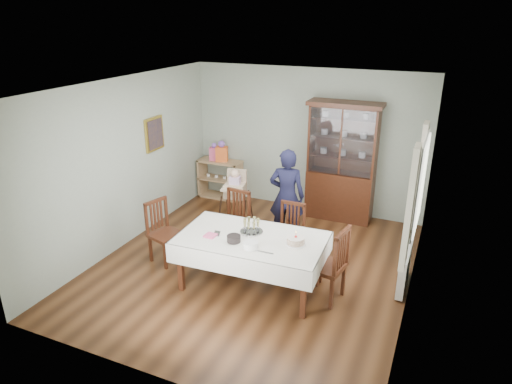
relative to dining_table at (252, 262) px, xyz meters
The scene contains 25 objects.
floor 0.67m from the dining_table, 111.63° to the left, with size 5.00×5.00×0.00m, color #593319.
room_shell 1.69m from the dining_table, 100.96° to the left, with size 5.00×5.00×5.00m.
dining_table is the anchor object (origin of this frame).
china_cabinet 2.91m from the dining_table, 78.77° to the left, with size 1.30×0.48×2.18m.
sideboard 3.40m from the dining_table, 124.99° to the left, with size 0.90×0.38×0.80m.
picture_frame 3.03m from the dining_table, 151.64° to the left, with size 0.04×0.48×0.58m, color gold.
window 2.47m from the dining_table, 21.78° to the left, with size 0.04×1.02×1.22m, color white.
curtain_left 2.24m from the dining_table, ahead, with size 0.07×0.30×1.55m, color silver.
curtain_right 2.65m from the dining_table, 36.07° to the left, with size 0.07×0.30×1.55m, color silver.
radiator 2.12m from the dining_table, 22.39° to the left, with size 0.10×0.80×0.55m, color white.
chair_far_left 1.09m from the dining_table, 129.90° to the left, with size 0.49×0.49×0.99m.
chair_far_right 0.90m from the dining_table, 74.47° to the left, with size 0.42×0.42×0.92m.
chair_end_left 1.51m from the dining_table, behind, with size 0.54×0.54×0.97m.
chair_end_right 1.04m from the dining_table, ahead, with size 0.54×0.54×1.05m.
woman 1.56m from the dining_table, 91.40° to the left, with size 0.58×0.38×1.60m, color black.
high_chair 1.99m from the dining_table, 122.41° to the left, with size 0.55×0.55×1.06m.
champagne_tray 0.46m from the dining_table, 114.61° to the left, with size 0.32×0.32×0.19m.
birthday_cake 0.75m from the dining_table, ahead, with size 0.27×0.27×0.19m.
plate_stack_dark 0.50m from the dining_table, 128.83° to the right, with size 0.19×0.19×0.09m, color black.
plate_stack_white 0.52m from the dining_table, 68.24° to the right, with size 0.20×0.20×0.09m, color white.
napkin_stack 0.68m from the dining_table, 160.07° to the right, with size 0.15×0.15×0.02m, color #E55484.
cutlery 0.65m from the dining_table, 169.89° to the right, with size 0.11×0.16×0.01m, color silver, non-canonical shape.
cake_knife 0.58m from the dining_table, 46.58° to the right, with size 0.28×0.03×0.01m, color silver.
gift_bag_pink 3.50m from the dining_table, 126.68° to the left, with size 0.22×0.18×0.36m.
gift_bag_orange 3.41m from the dining_table, 124.36° to the left, with size 0.27×0.22×0.42m.
Camera 1 is at (2.46, -5.55, 3.60)m, focal length 32.00 mm.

